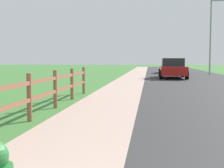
# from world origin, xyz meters

# --- Properties ---
(ground_plane) EXTENTS (120.00, 120.00, 0.00)m
(ground_plane) POSITION_xyz_m (0.00, 25.00, 0.00)
(ground_plane) COLOR #407835
(road_asphalt) EXTENTS (7.00, 66.00, 0.01)m
(road_asphalt) POSITION_xyz_m (3.50, 27.00, 0.00)
(road_asphalt) COLOR #343434
(road_asphalt) RESTS_ON ground
(curb_concrete) EXTENTS (6.00, 66.00, 0.01)m
(curb_concrete) POSITION_xyz_m (-3.00, 27.00, 0.00)
(curb_concrete) COLOR #C1A191
(curb_concrete) RESTS_ON ground
(grass_verge) EXTENTS (5.00, 66.00, 0.00)m
(grass_verge) POSITION_xyz_m (-4.50, 27.00, 0.01)
(grass_verge) COLOR #407835
(grass_verge) RESTS_ON ground
(rail_fence) EXTENTS (0.11, 11.55, 1.07)m
(rail_fence) POSITION_xyz_m (-2.31, 5.72, 0.62)
(rail_fence) COLOR brown
(rail_fence) RESTS_ON ground
(parked_suv_red) EXTENTS (2.05, 5.01, 1.48)m
(parked_suv_red) POSITION_xyz_m (2.04, 22.84, 0.73)
(parked_suv_red) COLOR maroon
(parked_suv_red) RESTS_ON ground
(parked_car_black) EXTENTS (2.22, 4.65, 1.41)m
(parked_car_black) POSITION_xyz_m (2.63, 31.98, 0.71)
(parked_car_black) COLOR black
(parked_car_black) RESTS_ON ground
(street_lamp) EXTENTS (1.17, 0.20, 6.93)m
(street_lamp) POSITION_xyz_m (5.98, 28.96, 4.08)
(street_lamp) COLOR gray
(street_lamp) RESTS_ON ground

